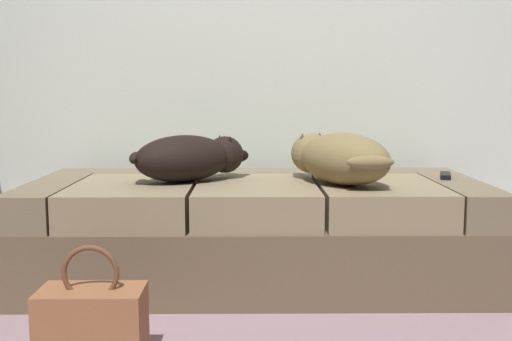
{
  "coord_description": "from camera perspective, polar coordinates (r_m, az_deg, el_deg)",
  "views": [
    {
      "loc": [
        -0.03,
        -1.58,
        0.84
      ],
      "look_at": [
        0.0,
        1.05,
        0.5
      ],
      "focal_mm": 43.18,
      "sensor_mm": 36.0,
      "label": 1
    }
  ],
  "objects": [
    {
      "name": "dog_dark",
      "position": [
        2.7,
        -6.07,
        1.19
      ],
      "size": [
        0.55,
        0.46,
        0.2
      ],
      "color": "black",
      "rests_on": "couch"
    },
    {
      "name": "dog_tan",
      "position": [
        2.63,
        7.6,
        1.18
      ],
      "size": [
        0.48,
        0.6,
        0.22
      ],
      "color": "olive",
      "rests_on": "couch"
    },
    {
      "name": "handbag",
      "position": [
        2.01,
        -14.94,
        -13.68
      ],
      "size": [
        0.32,
        0.18,
        0.38
      ],
      "color": "#935937",
      "rests_on": "ground"
    },
    {
      "name": "couch",
      "position": [
        2.76,
        -0.01,
        -5.55
      ],
      "size": [
        1.97,
        0.89,
        0.45
      ],
      "color": "brown",
      "rests_on": "ground"
    },
    {
      "name": "tv_remote",
      "position": [
        2.91,
        17.14,
        -0.45
      ],
      "size": [
        0.08,
        0.16,
        0.02
      ],
      "primitive_type": "cube",
      "rotation": [
        0.0,
        0.0,
        -0.28
      ],
      "color": "black",
      "rests_on": "couch"
    }
  ]
}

